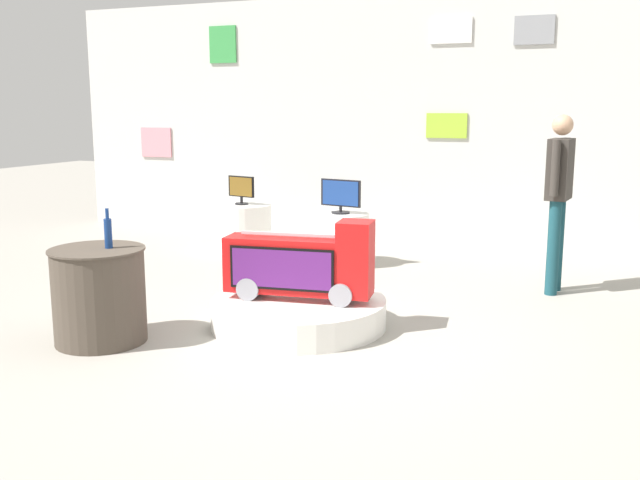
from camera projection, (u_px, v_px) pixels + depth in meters
ground_plane at (313, 341)px, 5.65m from camera, size 30.00×30.00×0.00m
back_wall_display at (437, 121)px, 9.25m from camera, size 11.02×0.13×3.29m
main_display_pedestal at (299, 312)px, 6.03m from camera, size 1.48×1.48×0.24m
novelty_firetruck_tv at (301, 266)px, 5.94m from camera, size 1.27×0.49×0.68m
display_pedestal_left_rear at (242, 228)px, 9.11m from camera, size 0.75×0.75×0.61m
tv_on_left_rear at (241, 189)px, 9.02m from camera, size 0.39×0.17×0.36m
display_pedestal_center_rear at (340, 239)px, 8.35m from camera, size 0.66×0.66×0.61m
tv_on_center_rear at (341, 195)px, 8.25m from camera, size 0.51×0.21×0.40m
side_table_round at (99, 294)px, 5.58m from camera, size 0.74×0.74×0.75m
bottle_on_side_table at (108, 232)px, 5.51m from camera, size 0.06×0.06×0.31m
shopper_browsing_rear at (559, 189)px, 6.96m from camera, size 0.25×0.56×1.76m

